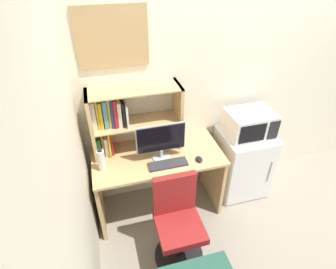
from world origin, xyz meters
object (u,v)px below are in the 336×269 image
(microwave, at_px, (249,123))
(water_bottle, at_px, (101,160))
(desk_chair, at_px, (178,226))
(wall_corkboard, at_px, (112,37))
(monitor, at_px, (161,140))
(computer_mouse, at_px, (199,159))
(mini_fridge, at_px, (242,162))
(hutch_bookshelf, at_px, (121,118))
(keyboard, at_px, (168,164))

(microwave, bearing_deg, water_bottle, -175.66)
(desk_chair, distance_m, wall_corkboard, 1.75)
(monitor, height_order, computer_mouse, monitor)
(mini_fridge, bearing_deg, monitor, -174.27)
(monitor, xyz_separation_m, microwave, (0.99, 0.10, -0.04))
(mini_fridge, distance_m, microwave, 0.54)
(mini_fridge, relative_size, wall_corkboard, 1.33)
(computer_mouse, distance_m, mini_fridge, 0.79)
(monitor, distance_m, mini_fridge, 1.16)
(hutch_bookshelf, relative_size, desk_chair, 0.97)
(computer_mouse, bearing_deg, water_bottle, 172.56)
(microwave, height_order, desk_chair, microwave)
(keyboard, height_order, mini_fridge, mini_fridge)
(wall_corkboard, bearing_deg, water_bottle, -123.39)
(hutch_bookshelf, bearing_deg, mini_fridge, -6.35)
(keyboard, bearing_deg, computer_mouse, -3.10)
(hutch_bookshelf, height_order, wall_corkboard, wall_corkboard)
(microwave, distance_m, desk_chair, 1.29)
(monitor, relative_size, mini_fridge, 0.59)
(mini_fridge, bearing_deg, wall_corkboard, 168.46)
(hutch_bookshelf, bearing_deg, monitor, -36.73)
(hutch_bookshelf, xyz_separation_m, computer_mouse, (0.68, -0.38, -0.35))
(computer_mouse, distance_m, wall_corkboard, 1.36)
(monitor, bearing_deg, water_bottle, -178.40)
(hutch_bookshelf, distance_m, monitor, 0.44)
(water_bottle, xyz_separation_m, mini_fridge, (1.56, 0.12, -0.48))
(hutch_bookshelf, bearing_deg, microwave, -6.22)
(computer_mouse, relative_size, water_bottle, 0.39)
(water_bottle, height_order, microwave, microwave)
(mini_fridge, bearing_deg, hutch_bookshelf, 173.65)
(water_bottle, relative_size, wall_corkboard, 0.39)
(water_bottle, bearing_deg, computer_mouse, -7.44)
(keyboard, relative_size, desk_chair, 0.42)
(desk_chair, bearing_deg, microwave, 33.07)
(keyboard, distance_m, wall_corkboard, 1.23)
(microwave, bearing_deg, keyboard, -167.02)
(hutch_bookshelf, height_order, computer_mouse, hutch_bookshelf)
(computer_mouse, xyz_separation_m, mini_fridge, (0.65, 0.23, -0.38))
(mini_fridge, distance_m, wall_corkboard, 1.98)
(monitor, relative_size, microwave, 1.00)
(keyboard, distance_m, computer_mouse, 0.31)
(keyboard, height_order, microwave, microwave)
(keyboard, xyz_separation_m, mini_fridge, (0.96, 0.22, -0.38))
(hutch_bookshelf, xyz_separation_m, monitor, (0.33, -0.25, -0.15))
(computer_mouse, bearing_deg, monitor, 158.62)
(hutch_bookshelf, bearing_deg, water_bottle, -131.92)
(keyboard, height_order, desk_chair, desk_chair)
(keyboard, bearing_deg, desk_chair, -93.18)
(keyboard, bearing_deg, monitor, 106.80)
(desk_chair, bearing_deg, hutch_bookshelf, 113.68)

